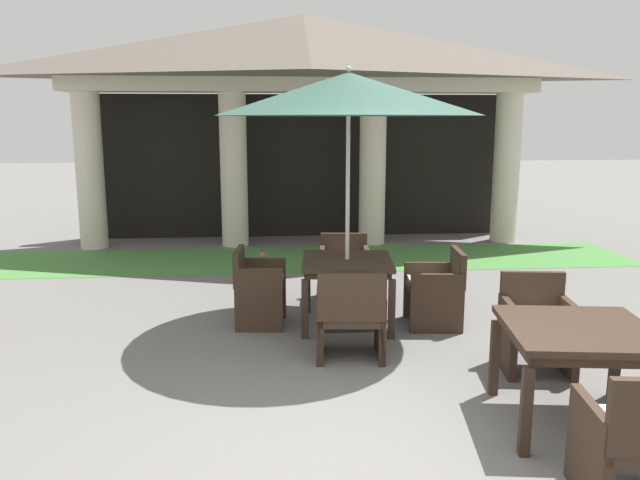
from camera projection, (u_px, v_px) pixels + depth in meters
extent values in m
plane|color=slate|center=(370.00, 462.00, 4.12)|extent=(60.00, 60.00, 0.00)
cylinder|color=beige|center=(90.00, 171.00, 10.77)|extent=(0.47, 0.47, 2.67)
cylinder|color=beige|center=(234.00, 170.00, 10.97)|extent=(0.47, 0.47, 2.67)
cylinder|color=beige|center=(372.00, 169.00, 11.17)|extent=(0.47, 0.47, 2.67)
cylinder|color=beige|center=(506.00, 169.00, 11.37)|extent=(0.47, 0.47, 2.67)
cube|color=beige|center=(303.00, 85.00, 10.80)|extent=(8.17, 0.70, 0.24)
pyramid|color=#665B51|center=(303.00, 46.00, 10.68)|extent=(8.57, 2.81, 1.05)
cube|color=black|center=(301.00, 166.00, 11.95)|extent=(7.97, 0.16, 2.67)
cube|color=#47843D|center=(309.00, 259.00, 10.09)|extent=(10.37, 1.87, 0.01)
cube|color=#38281E|center=(579.00, 330.00, 4.50)|extent=(1.16, 1.16, 0.05)
cube|color=#38281E|center=(579.00, 338.00, 4.52)|extent=(1.07, 1.07, 0.07)
cube|color=#38281E|center=(526.00, 412.00, 4.14)|extent=(0.08, 0.08, 0.62)
cube|color=#38281E|center=(494.00, 358.00, 5.08)|extent=(0.08, 0.08, 0.62)
cube|color=#38281E|center=(615.00, 360.00, 5.03)|extent=(0.08, 0.08, 0.62)
cube|color=#38281E|center=(538.00, 327.00, 5.52)|extent=(0.64, 0.60, 0.07)
cube|color=silver|center=(538.00, 320.00, 5.51)|extent=(0.59, 0.55, 0.05)
cube|color=#38281E|center=(532.00, 293.00, 5.72)|extent=(0.57, 0.14, 0.40)
cube|color=#38281E|center=(568.00, 337.00, 5.52)|extent=(0.13, 0.53, 0.65)
cube|color=#38281E|center=(507.00, 336.00, 5.55)|extent=(0.13, 0.53, 0.65)
cube|color=#38281E|center=(575.00, 362.00, 5.32)|extent=(0.06, 0.06, 0.38)
cube|color=#38281E|center=(513.00, 360.00, 5.35)|extent=(0.06, 0.06, 0.38)
cube|color=#38281E|center=(557.00, 342.00, 5.78)|extent=(0.06, 0.06, 0.38)
cube|color=#38281E|center=(501.00, 341.00, 5.81)|extent=(0.06, 0.06, 0.38)
cube|color=#38281E|center=(635.00, 438.00, 3.61)|extent=(0.62, 0.63, 0.07)
cube|color=silver|center=(636.00, 429.00, 3.59)|extent=(0.57, 0.58, 0.05)
cube|color=#38281E|center=(588.00, 453.00, 3.64)|extent=(0.14, 0.56, 0.62)
cube|color=#38281E|center=(573.00, 450.00, 3.91)|extent=(0.06, 0.06, 0.37)
cube|color=#38281E|center=(347.00, 261.00, 6.74)|extent=(1.04, 1.04, 0.05)
cube|color=#38281E|center=(347.00, 266.00, 6.75)|extent=(0.95, 0.95, 0.06)
cube|color=#38281E|center=(305.00, 309.00, 6.39)|extent=(0.08, 0.08, 0.62)
cube|color=#38281E|center=(392.00, 309.00, 6.38)|extent=(0.08, 0.08, 0.62)
cube|color=#38281E|center=(307.00, 286.00, 7.25)|extent=(0.08, 0.08, 0.62)
cube|color=#38281E|center=(384.00, 287.00, 7.25)|extent=(0.08, 0.08, 0.62)
cube|color=#2D2D2D|center=(347.00, 321.00, 6.87)|extent=(0.54, 0.54, 0.08)
cylinder|color=beige|center=(348.00, 215.00, 6.65)|extent=(0.04, 0.04, 2.42)
cone|color=#33594C|center=(349.00, 94.00, 6.41)|extent=(2.74, 2.74, 0.44)
sphere|color=beige|center=(349.00, 69.00, 6.36)|extent=(0.06, 0.06, 0.06)
cube|color=#38281E|center=(433.00, 287.00, 6.79)|extent=(0.61, 0.62, 0.07)
cube|color=silver|center=(433.00, 282.00, 6.78)|extent=(0.56, 0.57, 0.05)
cube|color=#38281E|center=(458.00, 267.00, 6.74)|extent=(0.11, 0.58, 0.38)
cube|color=#38281E|center=(437.00, 304.00, 6.54)|extent=(0.56, 0.11, 0.64)
cube|color=#38281E|center=(429.00, 290.00, 7.07)|extent=(0.56, 0.11, 0.64)
cube|color=#38281E|center=(412.00, 315.00, 6.58)|extent=(0.06, 0.06, 0.39)
cube|color=#38281E|center=(406.00, 301.00, 7.09)|extent=(0.06, 0.06, 0.39)
cube|color=#38281E|center=(461.00, 315.00, 6.57)|extent=(0.06, 0.06, 0.39)
cube|color=#38281E|center=(451.00, 301.00, 7.08)|extent=(0.06, 0.06, 0.39)
cube|color=#38281E|center=(261.00, 286.00, 6.80)|extent=(0.55, 0.58, 0.07)
cube|color=silver|center=(261.00, 281.00, 6.79)|extent=(0.51, 0.53, 0.05)
cube|color=#38281E|center=(239.00, 266.00, 6.76)|extent=(0.11, 0.54, 0.38)
cube|color=#38281E|center=(263.00, 288.00, 7.06)|extent=(0.51, 0.11, 0.69)
cube|color=#38281E|center=(259.00, 300.00, 6.57)|extent=(0.51, 0.11, 0.69)
cube|color=#38281E|center=(283.00, 301.00, 7.08)|extent=(0.06, 0.06, 0.40)
cube|color=#38281E|center=(280.00, 313.00, 6.61)|extent=(0.06, 0.06, 0.40)
cube|color=#38281E|center=(243.00, 301.00, 7.08)|extent=(0.06, 0.06, 0.40)
cube|color=#38281E|center=(238.00, 313.00, 6.61)|extent=(0.06, 0.06, 0.40)
cube|color=#38281E|center=(350.00, 316.00, 5.88)|extent=(0.66, 0.61, 0.07)
cube|color=silver|center=(350.00, 310.00, 5.87)|extent=(0.61, 0.56, 0.05)
cube|color=#38281E|center=(352.00, 298.00, 5.58)|extent=(0.62, 0.12, 0.44)
cube|color=#38281E|center=(320.00, 324.00, 5.90)|extent=(0.11, 0.56, 0.63)
cube|color=#38281E|center=(381.00, 324.00, 5.90)|extent=(0.11, 0.56, 0.63)
cube|color=#38281E|center=(321.00, 329.00, 6.17)|extent=(0.06, 0.06, 0.36)
cube|color=#38281E|center=(377.00, 329.00, 6.17)|extent=(0.06, 0.06, 0.36)
cube|color=#38281E|center=(320.00, 347.00, 5.68)|extent=(0.06, 0.06, 0.36)
cube|color=#38281E|center=(382.00, 347.00, 5.68)|extent=(0.06, 0.06, 0.36)
cube|color=#38281E|center=(344.00, 269.00, 7.71)|extent=(0.63, 0.61, 0.07)
cube|color=silver|center=(344.00, 264.00, 7.70)|extent=(0.58, 0.56, 0.05)
cube|color=#38281E|center=(344.00, 247.00, 7.93)|extent=(0.59, 0.11, 0.37)
cube|color=#38281E|center=(366.00, 275.00, 7.73)|extent=(0.11, 0.56, 0.66)
cube|color=#38281E|center=(322.00, 275.00, 7.73)|extent=(0.11, 0.56, 0.66)
cube|color=#38281E|center=(367.00, 292.00, 7.51)|extent=(0.06, 0.06, 0.36)
cube|color=#38281E|center=(323.00, 292.00, 7.51)|extent=(0.06, 0.06, 0.36)
cube|color=#38281E|center=(364.00, 281.00, 8.00)|extent=(0.06, 0.06, 0.36)
cube|color=#38281E|center=(323.00, 281.00, 8.00)|extent=(0.06, 0.06, 0.36)
ellipsoid|color=brown|center=(263.00, 268.00, 8.82)|extent=(0.29, 0.29, 0.31)
sphere|color=brown|center=(262.00, 255.00, 8.78)|extent=(0.08, 0.08, 0.08)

